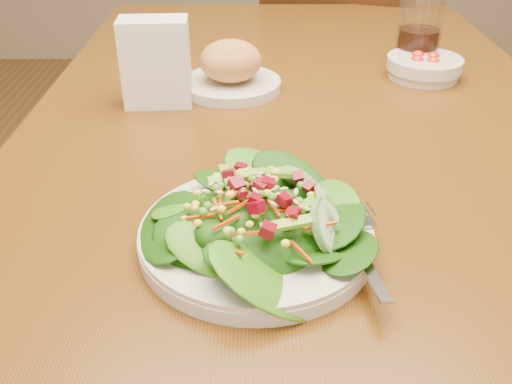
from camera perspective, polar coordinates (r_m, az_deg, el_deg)
dining_table at (r=1.02m, az=4.44°, el=3.42°), size 0.90×1.40×0.75m
chair_far at (r=1.88m, az=8.23°, el=12.48°), size 0.57×0.58×0.99m
salad_plate at (r=0.62m, az=0.86°, el=-3.17°), size 0.26×0.26×0.07m
bread_plate at (r=1.03m, az=-2.52°, el=12.08°), size 0.18×0.18×0.09m
tomato_bowl at (r=1.13m, az=16.45°, el=11.92°), size 0.14×0.14×0.05m
drinking_glass at (r=1.18m, az=15.97°, el=14.92°), size 0.08×0.08×0.15m
napkin_holder at (r=0.96m, az=-9.99°, el=12.84°), size 0.11×0.07×0.14m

